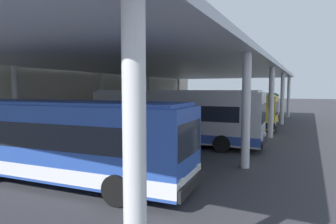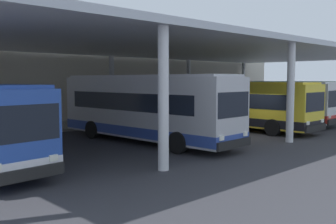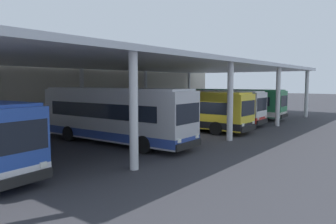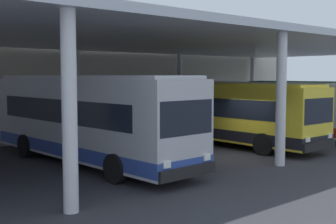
{
  "view_description": "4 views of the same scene",
  "coord_description": "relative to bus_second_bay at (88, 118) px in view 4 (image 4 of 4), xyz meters",
  "views": [
    {
      "loc": [
        -22.5,
        -5.12,
        3.62
      ],
      "look_at": [
        -2.19,
        5.0,
        1.82
      ],
      "focal_mm": 30.64,
      "sensor_mm": 36.0,
      "label": 1
    },
    {
      "loc": [
        -18.91,
        -12.74,
        3.34
      ],
      "look_at": [
        -3.08,
        3.64,
        1.42
      ],
      "focal_mm": 41.51,
      "sensor_mm": 36.0,
      "label": 2
    },
    {
      "loc": [
        -19.48,
        -12.47,
        3.93
      ],
      "look_at": [
        0.47,
        3.18,
        1.58
      ],
      "focal_mm": 34.29,
      "sensor_mm": 36.0,
      "label": 3
    },
    {
      "loc": [
        -14.82,
        -12.74,
        3.57
      ],
      "look_at": [
        -0.23,
        4.0,
        1.74
      ],
      "focal_mm": 47.62,
      "sensor_mm": 36.0,
      "label": 4
    }
  ],
  "objects": [
    {
      "name": "station_building_facade",
      "position": [
        5.52,
        12.14,
        1.36
      ],
      "size": [
        48.0,
        1.6,
        6.41
      ],
      "primitive_type": "cube",
      "color": "beige",
      "rests_on": "ground"
    },
    {
      "name": "bus_second_bay",
      "position": [
        0.0,
        0.0,
        0.0
      ],
      "size": [
        3.03,
        11.42,
        3.57
      ],
      "color": "#B7B7BC",
      "rests_on": "ground"
    },
    {
      "name": "banner_sign",
      "position": [
        8.17,
        8.07,
        0.14
      ],
      "size": [
        0.7,
        0.12,
        3.2
      ],
      "color": "#B2B2B7",
      "rests_on": "platform_kerb"
    },
    {
      "name": "canopy_shelter",
      "position": [
        5.52,
        2.64,
        3.45
      ],
      "size": [
        40.0,
        17.0,
        5.55
      ],
      "color": "silver",
      "rests_on": "ground"
    },
    {
      "name": "bus_far_bay",
      "position": [
        12.53,
        0.44,
        -0.19
      ],
      "size": [
        2.89,
        10.58,
        3.17
      ],
      "color": "white",
      "rests_on": "ground"
    },
    {
      "name": "bench_waiting",
      "position": [
        5.76,
        8.95,
        -1.18
      ],
      "size": [
        1.8,
        0.45,
        0.92
      ],
      "color": "brown",
      "rests_on": "platform_kerb"
    },
    {
      "name": "bus_departing",
      "position": [
        18.41,
        0.55,
        -0.19
      ],
      "size": [
        3.16,
        10.66,
        3.17
      ],
      "color": "#28844C",
      "rests_on": "ground"
    },
    {
      "name": "trash_bin",
      "position": [
        3.58,
        9.11,
        -1.16
      ],
      "size": [
        0.52,
        0.52,
        0.98
      ],
      "color": "maroon",
      "rests_on": "platform_kerb"
    },
    {
      "name": "bus_middle_bay",
      "position": [
        8.09,
        -0.33,
        -0.19
      ],
      "size": [
        2.73,
        10.53,
        3.17
      ],
      "color": "yellow",
      "rests_on": "ground"
    },
    {
      "name": "platform_kerb",
      "position": [
        5.52,
        8.89,
        -1.75
      ],
      "size": [
        42.0,
        4.5,
        0.18
      ],
      "primitive_type": "cube",
      "color": "#A39E93",
      "rests_on": "ground"
    },
    {
      "name": "ground_plane",
      "position": [
        5.52,
        -2.86,
        -1.84
      ],
      "size": [
        200.0,
        200.0,
        0.0
      ],
      "primitive_type": "plane",
      "color": "#333338"
    }
  ]
}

